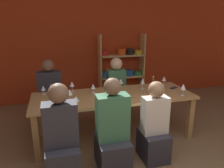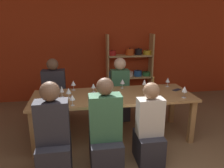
# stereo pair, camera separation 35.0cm
# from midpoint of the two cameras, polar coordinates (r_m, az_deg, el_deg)

# --- Properties ---
(wall_back_red) EXTENTS (8.80, 0.06, 2.70)m
(wall_back_red) POSITION_cam_midpoint_polar(r_m,az_deg,el_deg) (5.30, -6.49, 10.49)
(wall_back_red) COLOR #B23819
(wall_back_red) RESTS_ON ground_plane
(shelf_unit) EXTENTS (1.11, 0.30, 1.57)m
(shelf_unit) POSITION_cam_midpoint_polar(r_m,az_deg,el_deg) (5.36, 0.61, 2.77)
(shelf_unit) COLOR tan
(shelf_unit) RESTS_ON ground_plane
(dining_table) EXTENTS (2.53, 0.89, 0.74)m
(dining_table) POSITION_cam_midpoint_polar(r_m,az_deg,el_deg) (3.48, -2.45, -4.15)
(dining_table) COLOR #AD7F4C
(dining_table) RESTS_ON ground_plane
(wine_bottle_green) EXTENTS (0.08, 0.08, 0.30)m
(wine_bottle_green) POSITION_cam_midpoint_polar(r_m,az_deg,el_deg) (3.46, 7.80, -0.88)
(wine_bottle_green) COLOR brown
(wine_bottle_green) RESTS_ON dining_table
(wine_glass_empty_a) EXTENTS (0.08, 0.08, 0.15)m
(wine_glass_empty_a) POSITION_cam_midpoint_polar(r_m,az_deg,el_deg) (3.55, -7.80, -0.69)
(wine_glass_empty_a) COLOR white
(wine_glass_empty_a) RESTS_ON dining_table
(wine_glass_white_a) EXTENTS (0.06, 0.06, 0.18)m
(wine_glass_white_a) POSITION_cam_midpoint_polar(r_m,az_deg,el_deg) (3.29, -17.51, -2.26)
(wine_glass_white_a) COLOR white
(wine_glass_white_a) RESTS_ON dining_table
(wine_glass_red_a) EXTENTS (0.07, 0.07, 0.18)m
(wine_glass_red_a) POSITION_cam_midpoint_polar(r_m,az_deg,el_deg) (3.36, -15.80, -1.86)
(wine_glass_red_a) COLOR white
(wine_glass_red_a) RESTS_ON dining_table
(wine_glass_white_b) EXTENTS (0.08, 0.08, 0.16)m
(wine_glass_white_b) POSITION_cam_midpoint_polar(r_m,az_deg,el_deg) (3.31, -14.01, -2.18)
(wine_glass_white_b) COLOR white
(wine_glass_white_b) RESTS_ON dining_table
(wine_glass_empty_b) EXTENTS (0.08, 0.08, 0.16)m
(wine_glass_empty_b) POSITION_cam_midpoint_polar(r_m,az_deg,el_deg) (3.77, -0.35, 0.67)
(wine_glass_empty_b) COLOR white
(wine_glass_empty_b) RESTS_ON dining_table
(wine_glass_white_c) EXTENTS (0.07, 0.07, 0.14)m
(wine_glass_white_c) POSITION_cam_midpoint_polar(r_m,az_deg,el_deg) (3.67, -20.18, -1.12)
(wine_glass_white_c) COLOR white
(wine_glass_white_c) RESTS_ON dining_table
(wine_glass_red_b) EXTENTS (0.08, 0.08, 0.17)m
(wine_glass_red_b) POSITION_cam_midpoint_polar(r_m,az_deg,el_deg) (3.67, -13.14, -0.14)
(wine_glass_red_b) COLOR white
(wine_glass_red_b) RESTS_ON dining_table
(wine_glass_red_c) EXTENTS (0.07, 0.07, 0.19)m
(wine_glass_red_c) POSITION_cam_midpoint_polar(r_m,az_deg,el_deg) (3.73, 5.39, 0.66)
(wine_glass_red_c) COLOR white
(wine_glass_red_c) RESTS_ON dining_table
(wine_glass_white_d) EXTENTS (0.08, 0.08, 0.16)m
(wine_glass_white_d) POSITION_cam_midpoint_polar(r_m,az_deg,el_deg) (4.02, 11.04, 1.29)
(wine_glass_white_d) COLOR white
(wine_glass_white_d) RESTS_ON dining_table
(wine_glass_white_e) EXTENTS (0.08, 0.08, 0.15)m
(wine_glass_white_e) POSITION_cam_midpoint_polar(r_m,az_deg,el_deg) (3.01, -12.70, -3.92)
(wine_glass_white_e) COLOR white
(wine_glass_white_e) RESTS_ON dining_table
(wine_glass_red_d) EXTENTS (0.07, 0.07, 0.16)m
(wine_glass_red_d) POSITION_cam_midpoint_polar(r_m,az_deg,el_deg) (3.67, -18.31, -0.74)
(wine_glass_red_d) COLOR white
(wine_glass_red_d) RESTS_ON dining_table
(wine_glass_empty_c) EXTENTS (0.08, 0.08, 0.18)m
(wine_glass_empty_c) POSITION_cam_midpoint_polar(r_m,az_deg,el_deg) (3.52, 15.49, -0.84)
(wine_glass_empty_c) COLOR white
(wine_glass_empty_c) RESTS_ON dining_table
(cell_phone) EXTENTS (0.17, 0.13, 0.01)m
(cell_phone) POSITION_cam_midpoint_polar(r_m,az_deg,el_deg) (3.89, 13.35, -1.01)
(cell_phone) COLOR #1E2338
(cell_phone) RESTS_ON dining_table
(person_near_a) EXTENTS (0.40, 0.50, 1.22)m
(person_near_a) POSITION_cam_midpoint_polar(r_m,az_deg,el_deg) (2.87, -3.46, -13.46)
(person_near_a) COLOR #2D2D38
(person_near_a) RESTS_ON ground_plane
(person_far_a) EXTENTS (0.42, 0.52, 1.21)m
(person_far_a) POSITION_cam_midpoint_polar(r_m,az_deg,el_deg) (4.24, -17.99, -4.27)
(person_far_a) COLOR #2D2D38
(person_far_a) RESTS_ON ground_plane
(person_near_b) EXTENTS (0.34, 0.43, 1.12)m
(person_near_b) POSITION_cam_midpoint_polar(r_m,az_deg,el_deg) (3.06, 7.64, -12.06)
(person_near_b) COLOR #2D2D38
(person_near_b) RESTS_ON ground_plane
(person_far_b) EXTENTS (0.34, 0.43, 1.21)m
(person_far_b) POSITION_cam_midpoint_polar(r_m,az_deg,el_deg) (4.26, -1.28, -3.01)
(person_far_b) COLOR #2D2D38
(person_far_b) RESTS_ON ground_plane
(person_near_c) EXTENTS (0.39, 0.49, 1.22)m
(person_near_c) POSITION_cam_midpoint_polar(r_m,az_deg,el_deg) (2.76, -16.63, -15.27)
(person_near_c) COLOR #2D2D38
(person_near_c) RESTS_ON ground_plane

